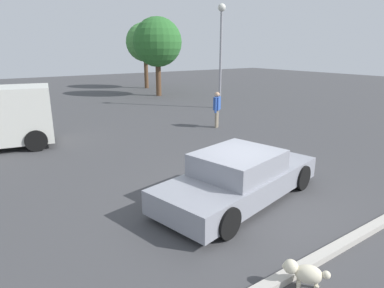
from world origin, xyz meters
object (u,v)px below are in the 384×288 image
Objects in this scene: light_post_near at (221,38)px; sedan_foreground at (239,177)px; dog at (305,273)px; pedestrian at (217,107)px.

sedan_foreground is at bearing -127.13° from light_post_near.
dog is at bearing -126.72° from sedan_foreground.
sedan_foreground is at bearing -62.73° from dog.
light_post_near reaches higher than pedestrian.
light_post_near is (8.97, 13.01, 3.78)m from dog.
light_post_near is at bearing -76.19° from pedestrian.
light_post_near reaches higher than sedan_foreground.
sedan_foreground is 7.54m from pedestrian.
dog is (-1.30, -2.87, -0.28)m from sedan_foreground.
sedan_foreground is 13.19m from light_post_near.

